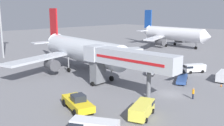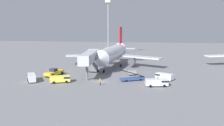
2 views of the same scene
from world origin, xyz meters
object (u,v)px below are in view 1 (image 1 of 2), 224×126
(jet_bridge, at_px, (122,60))
(service_van_near_left, at_px, (194,68))
(service_van_rear_right, at_px, (142,109))
(safety_cone_alpha, at_px, (63,97))
(service_van_outer_right, at_px, (224,75))
(belt_loader_truck, at_px, (182,78))
(pushback_tug, at_px, (78,103))
(airplane_background, at_px, (172,34))
(airplane_at_gate, at_px, (81,50))
(ground_crew_worker_foreground, at_px, (193,93))
(baggage_cart_far_left, at_px, (151,72))
(safety_cone_bravo, at_px, (221,85))

(jet_bridge, height_order, service_van_near_left, jet_bridge)
(service_van_near_left, bearing_deg, service_van_rear_right, -164.97)
(service_van_near_left, relative_size, safety_cone_alpha, 9.87)
(service_van_rear_right, relative_size, safety_cone_alpha, 10.91)
(jet_bridge, distance_m, service_van_outer_right, 22.20)
(belt_loader_truck, relative_size, service_van_near_left, 1.36)
(pushback_tug, distance_m, service_van_rear_right, 9.17)
(belt_loader_truck, distance_m, airplane_background, 50.60)
(airplane_at_gate, height_order, jet_bridge, airplane_at_gate)
(service_van_outer_right, distance_m, airplane_background, 49.05)
(belt_loader_truck, height_order, ground_crew_worker_foreground, belt_loader_truck)
(pushback_tug, distance_m, baggage_cart_far_left, 23.55)
(ground_crew_worker_foreground, relative_size, airplane_background, 0.06)
(airplane_at_gate, xyz_separation_m, safety_cone_alpha, (-13.72, -13.23, -4.67))
(service_van_outer_right, distance_m, service_van_near_left, 7.90)
(service_van_rear_right, distance_m, airplane_background, 69.21)
(pushback_tug, xyz_separation_m, airplane_background, (64.85, 26.53, 3.69))
(service_van_near_left, relative_size, ground_crew_worker_foreground, 2.78)
(belt_loader_truck, xyz_separation_m, ground_crew_worker_foreground, (-7.76, -6.56, 0.21))
(service_van_near_left, height_order, safety_cone_alpha, service_van_near_left)
(service_van_near_left, distance_m, airplane_background, 42.41)
(safety_cone_bravo, xyz_separation_m, airplane_background, (38.93, 35.93, 4.54))
(jet_bridge, bearing_deg, safety_cone_alpha, 157.83)
(belt_loader_truck, bearing_deg, safety_cone_alpha, 160.27)
(belt_loader_truck, bearing_deg, jet_bridge, 162.12)
(jet_bridge, bearing_deg, airplane_background, 24.78)
(baggage_cart_far_left, distance_m, safety_cone_alpha, 21.86)
(safety_cone_alpha, bearing_deg, belt_loader_truck, -19.73)
(safety_cone_alpha, height_order, safety_cone_bravo, safety_cone_alpha)
(airplane_at_gate, bearing_deg, airplane_background, 8.92)
(safety_cone_alpha, xyz_separation_m, safety_cone_bravo, (24.70, -14.87, -0.00))
(airplane_at_gate, height_order, belt_loader_truck, airplane_at_gate)
(service_van_rear_right, distance_m, baggage_cart_far_left, 22.10)
(jet_bridge, height_order, ground_crew_worker_foreground, jet_bridge)
(pushback_tug, relative_size, service_van_rear_right, 1.27)
(jet_bridge, bearing_deg, pushback_tug, -171.69)
(jet_bridge, xyz_separation_m, pushback_tug, (-10.78, -1.57, -4.52))
(service_van_near_left, xyz_separation_m, baggage_cart_far_left, (-9.24, 5.16, -0.31))
(pushback_tug, height_order, baggage_cart_far_left, pushback_tug)
(belt_loader_truck, relative_size, service_van_rear_right, 1.23)
(service_van_outer_right, distance_m, service_van_rear_right, 25.40)
(service_van_outer_right, distance_m, ground_crew_worker_foreground, 14.40)
(service_van_rear_right, bearing_deg, safety_cone_bravo, -4.41)
(jet_bridge, relative_size, service_van_near_left, 3.62)
(jet_bridge, distance_m, pushback_tug, 11.79)
(service_van_rear_right, bearing_deg, baggage_cart_far_left, 34.53)
(service_van_rear_right, xyz_separation_m, safety_cone_alpha, (-3.64, 13.24, -0.82))
(service_van_outer_right, relative_size, baggage_cart_far_left, 2.22)
(service_van_near_left, bearing_deg, safety_cone_alpha, 169.30)
(jet_bridge, distance_m, baggage_cart_far_left, 13.58)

